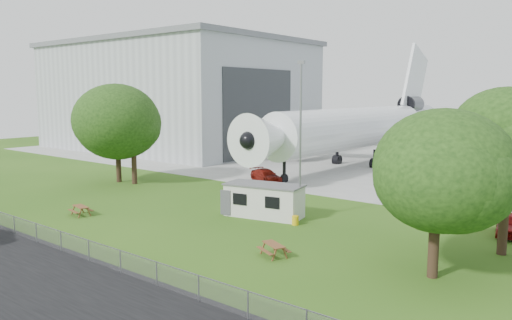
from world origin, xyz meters
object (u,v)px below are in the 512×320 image
Objects in this scene: site_cabin at (264,200)px; picnic_east at (274,256)px; airliner at (359,126)px; picnic_west at (81,215)px; hangar at (177,95)px.

site_cabin reaches higher than picnic_east.
airliner is 26.52× the size of picnic_west.
hangar reaches higher than site_cabin.
site_cabin is at bearing -35.26° from hangar.
hangar is at bearing 168.10° from picnic_east.
site_cabin is (7.44, -30.55, -3.96)m from airliner.
airliner reaches higher than picnic_east.
hangar is 36.21m from airliner.
airliner reaches higher than picnic_west.
picnic_west is 18.18m from picnic_east.
site_cabin is 3.87× the size of picnic_east.
picnic_west is (-11.73, -8.87, -1.31)m from site_cabin.
hangar is at bearing 140.10° from picnic_west.
picnic_west is at bearing -149.63° from picnic_east.
picnic_west and picnic_east have the same top height.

